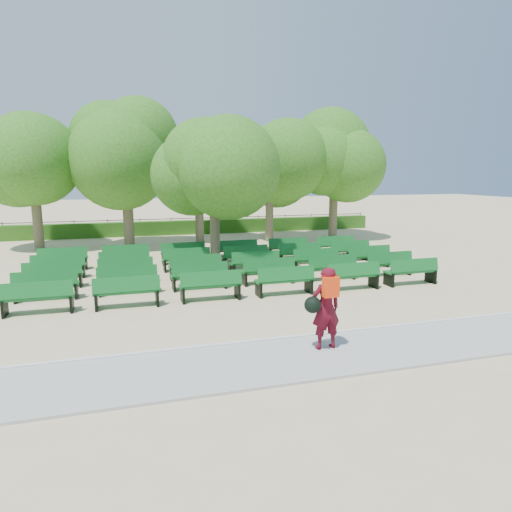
# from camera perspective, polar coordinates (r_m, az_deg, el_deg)

# --- Properties ---
(ground) EXTENTS (120.00, 120.00, 0.00)m
(ground) POSITION_cam_1_polar(r_m,az_deg,el_deg) (16.96, -1.74, -3.13)
(ground) COLOR #CBB586
(paving) EXTENTS (30.00, 2.20, 0.06)m
(paving) POSITION_cam_1_polar(r_m,az_deg,el_deg) (10.30, 9.17, -12.07)
(paving) COLOR #A6A7A2
(paving) RESTS_ON ground
(curb) EXTENTS (30.00, 0.12, 0.10)m
(curb) POSITION_cam_1_polar(r_m,az_deg,el_deg) (11.26, 6.60, -9.91)
(curb) COLOR silver
(curb) RESTS_ON ground
(hedge) EXTENTS (26.00, 0.70, 0.90)m
(hedge) POSITION_cam_1_polar(r_m,az_deg,el_deg) (30.44, -8.56, 3.57)
(hedge) COLOR #2B5B17
(hedge) RESTS_ON ground
(fence) EXTENTS (26.00, 0.10, 1.02)m
(fence) POSITION_cam_1_polar(r_m,az_deg,el_deg) (30.89, -8.65, 2.83)
(fence) COLOR black
(fence) RESTS_ON ground
(tree_line) EXTENTS (21.80, 6.80, 7.04)m
(tree_line) POSITION_cam_1_polar(r_m,az_deg,el_deg) (26.58, -7.30, 1.67)
(tree_line) COLOR #36731F
(tree_line) RESTS_ON ground
(bench_array) EXTENTS (1.95, 0.70, 1.21)m
(bench_array) POSITION_cam_1_polar(r_m,az_deg,el_deg) (17.66, -3.90, -2.28)
(bench_array) COLOR #116222
(bench_array) RESTS_ON ground
(tree_among) EXTENTS (4.26, 4.26, 5.95)m
(tree_among) POSITION_cam_1_polar(r_m,az_deg,el_deg) (18.64, -5.28, 10.51)
(tree_among) COLOR brown
(tree_among) RESTS_ON ground
(person) EXTENTS (0.88, 0.53, 1.86)m
(person) POSITION_cam_1_polar(r_m,az_deg,el_deg) (10.22, 8.63, -6.34)
(person) COLOR #4F0B17
(person) RESTS_ON ground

